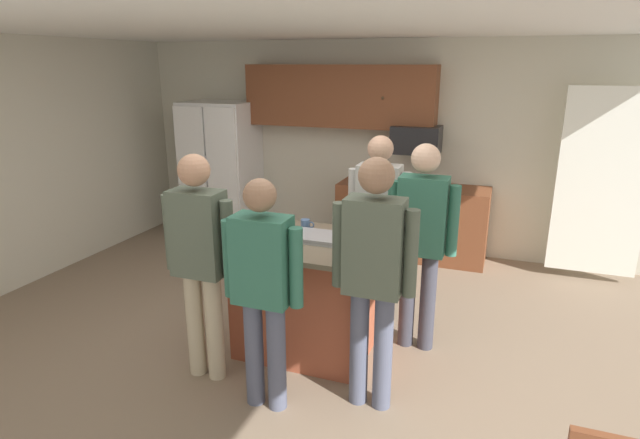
{
  "coord_description": "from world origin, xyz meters",
  "views": [
    {
      "loc": [
        1.66,
        -3.64,
        2.32
      ],
      "look_at": [
        0.21,
        0.29,
        1.05
      ],
      "focal_mm": 29.1,
      "sensor_mm": 36.0,
      "label": 1
    }
  ],
  "objects": [
    {
      "name": "glass_dark_ale",
      "position": [
        0.65,
        -0.04,
        1.05
      ],
      "size": [
        0.06,
        0.06,
        0.16
      ],
      "color": "black",
      "rests_on": "kitchen_island"
    },
    {
      "name": "mug_ceramic_white",
      "position": [
        -0.1,
        -0.3,
        1.02
      ],
      "size": [
        0.13,
        0.08,
        0.1
      ],
      "color": "#4C6B99",
      "rests_on": "kitchen_island"
    },
    {
      "name": "refrigerator",
      "position": [
        -2.0,
        2.38,
        0.92
      ],
      "size": [
        0.91,
        0.76,
        1.83
      ],
      "color": "white",
      "rests_on": "ground"
    },
    {
      "name": "person_elder_center",
      "position": [
        -0.37,
        -0.65,
        1.0
      ],
      "size": [
        0.57,
        0.23,
        1.73
      ],
      "rotation": [
        0.0,
        0.0,
        0.84
      ],
      "color": "tan",
      "rests_on": "ground"
    },
    {
      "name": "floor",
      "position": [
        0.0,
        0.0,
        0.0
      ],
      "size": [
        7.04,
        7.04,
        0.0
      ],
      "primitive_type": "plane",
      "color": "#7F6B56",
      "rests_on": "ground"
    },
    {
      "name": "ceiling",
      "position": [
        0.0,
        0.0,
        2.6
      ],
      "size": [
        7.04,
        7.04,
        0.0
      ],
      "primitive_type": "plane",
      "color": "white"
    },
    {
      "name": "serving_tray",
      "position": [
        0.24,
        0.03,
        0.99
      ],
      "size": [
        0.44,
        0.3,
        0.04
      ],
      "color": "#B7B7BC",
      "rests_on": "kitchen_island"
    },
    {
      "name": "cabinet_run_upper",
      "position": [
        -0.4,
        2.6,
        1.93
      ],
      "size": [
        2.4,
        0.38,
        0.75
      ],
      "color": "brown"
    },
    {
      "name": "mug_blue_stoneware",
      "position": [
        0.1,
        0.23,
        1.01
      ],
      "size": [
        0.12,
        0.08,
        0.09
      ],
      "color": "#4C6B99",
      "rests_on": "kitchen_island"
    },
    {
      "name": "person_guest_left",
      "position": [
        0.22,
        -0.83,
        0.94
      ],
      "size": [
        0.57,
        0.22,
        1.63
      ],
      "rotation": [
        0.0,
        0.0,
        1.59
      ],
      "color": "#4C5166",
      "rests_on": "ground"
    },
    {
      "name": "person_guest_by_door",
      "position": [
        1.06,
        0.33,
        1.0
      ],
      "size": [
        0.57,
        0.23,
        1.73
      ],
      "rotation": [
        0.0,
        0.0,
        -2.75
      ],
      "color": "#383842",
      "rests_on": "ground"
    },
    {
      "name": "glass_stout_tall",
      "position": [
        0.54,
        0.16,
        1.04
      ],
      "size": [
        0.07,
        0.07,
        0.15
      ],
      "color": "black",
      "rests_on": "kitchen_island"
    },
    {
      "name": "french_door_window_panel",
      "position": [
        2.6,
        2.4,
        1.1
      ],
      "size": [
        0.9,
        0.06,
        2.0
      ],
      "primitive_type": "cube",
      "color": "white",
      "rests_on": "ground"
    },
    {
      "name": "person_host_foreground",
      "position": [
        0.9,
        -0.56,
        1.03
      ],
      "size": [
        0.57,
        0.23,
        1.77
      ],
      "rotation": [
        0.0,
        0.0,
        2.47
      ],
      "color": "#4C5166",
      "rests_on": "ground"
    },
    {
      "name": "back_wall",
      "position": [
        0.0,
        2.8,
        1.3
      ],
      "size": [
        6.4,
        0.1,
        2.6
      ],
      "primitive_type": "cube",
      "color": "beige",
      "rests_on": "ground"
    },
    {
      "name": "microwave_over_range",
      "position": [
        0.6,
        2.5,
        1.45
      ],
      "size": [
        0.56,
        0.4,
        0.32
      ],
      "primitive_type": "cube",
      "color": "black"
    },
    {
      "name": "kitchen_island",
      "position": [
        0.21,
        -0.01,
        0.49
      ],
      "size": [
        1.18,
        0.93,
        0.96
      ],
      "color": "#9E4C33",
      "rests_on": "ground"
    },
    {
      "name": "person_guest_right",
      "position": [
        0.6,
        0.73,
        1.0
      ],
      "size": [
        0.57,
        0.23,
        1.72
      ],
      "rotation": [
        0.0,
        0.0,
        -2.06
      ],
      "color": "#4C5166",
      "rests_on": "ground"
    },
    {
      "name": "tumbler_amber",
      "position": [
        0.41,
        0.23,
        1.03
      ],
      "size": [
        0.07,
        0.07,
        0.13
      ],
      "color": "black",
      "rests_on": "kitchen_island"
    },
    {
      "name": "cabinet_run_lower",
      "position": [
        0.6,
        2.48,
        0.45
      ],
      "size": [
        1.8,
        0.63,
        0.9
      ],
      "color": "brown",
      "rests_on": "ground"
    }
  ]
}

